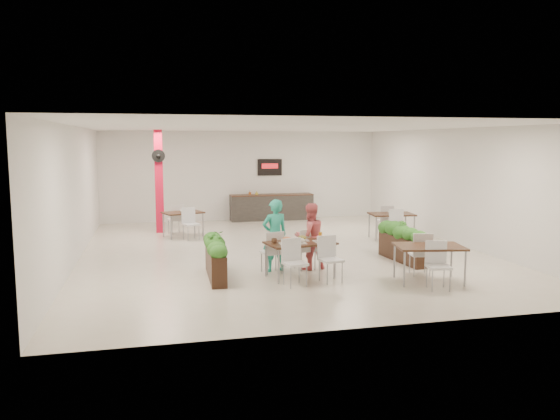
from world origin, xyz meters
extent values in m
plane|color=beige|center=(0.00, 0.00, 0.00)|extent=(12.00, 12.00, 0.00)
cube|color=white|center=(0.00, 6.00, 1.60)|extent=(10.00, 0.10, 3.20)
cube|color=white|center=(0.00, -6.00, 1.60)|extent=(10.00, 0.10, 3.20)
cube|color=white|center=(-5.00, 0.00, 1.60)|extent=(0.10, 12.00, 3.20)
cube|color=white|center=(5.00, 0.00, 1.60)|extent=(0.10, 12.00, 3.20)
cube|color=white|center=(0.00, 0.00, 3.20)|extent=(10.00, 12.00, 0.04)
cube|color=red|center=(-3.00, 3.80, 1.60)|extent=(0.25, 0.25, 3.20)
cylinder|color=black|center=(-3.00, 3.62, 2.40)|extent=(0.40, 0.06, 0.40)
sphere|color=black|center=(-3.00, 3.58, 2.40)|extent=(0.12, 0.12, 0.12)
cube|color=#282624|center=(1.00, 5.65, 0.45)|extent=(3.00, 0.60, 0.90)
cube|color=black|center=(1.00, 5.65, 0.92)|extent=(3.00, 0.62, 0.04)
cube|color=black|center=(1.00, 5.96, 1.90)|extent=(0.90, 0.04, 0.60)
cube|color=red|center=(1.00, 5.93, 1.95)|extent=(0.60, 0.02, 0.18)
imported|color=#984919|center=(0.20, 5.65, 1.04)|extent=(0.09, 0.09, 0.19)
imported|color=gold|center=(0.45, 5.65, 1.02)|extent=(0.13, 0.13, 0.17)
cube|color=black|center=(-0.24, -2.73, 0.73)|extent=(1.52, 1.03, 0.04)
cylinder|color=gray|center=(-0.81, -3.17, 0.35)|extent=(0.04, 0.04, 0.71)
cylinder|color=gray|center=(0.45, -2.95, 0.35)|extent=(0.04, 0.04, 0.71)
cylinder|color=gray|center=(-0.93, -2.50, 0.35)|extent=(0.04, 0.04, 0.71)
cylinder|color=gray|center=(0.33, -2.28, 0.35)|extent=(0.04, 0.04, 0.71)
cube|color=white|center=(-0.74, -2.21, 0.45)|extent=(0.49, 0.49, 0.05)
cube|color=white|center=(-0.70, -2.39, 0.70)|extent=(0.42, 0.11, 0.45)
cylinder|color=gray|center=(-0.60, -2.01, 0.21)|extent=(0.02, 0.02, 0.43)
cylinder|color=gray|center=(-0.94, -2.07, 0.21)|extent=(0.02, 0.02, 0.43)
cylinder|color=gray|center=(-0.54, -2.34, 0.21)|extent=(0.02, 0.02, 0.43)
cylinder|color=gray|center=(-0.88, -2.40, 0.21)|extent=(0.02, 0.02, 0.43)
cube|color=white|center=(0.05, -2.06, 0.45)|extent=(0.49, 0.49, 0.05)
cube|color=white|center=(0.08, -2.25, 0.70)|extent=(0.42, 0.11, 0.45)
cylinder|color=gray|center=(0.19, -1.87, 0.21)|extent=(0.02, 0.02, 0.43)
cylinder|color=gray|center=(-0.15, -1.93, 0.21)|extent=(0.02, 0.02, 0.43)
cylinder|color=gray|center=(0.25, -2.20, 0.21)|extent=(0.02, 0.02, 0.43)
cylinder|color=gray|center=(-0.09, -2.26, 0.21)|extent=(0.02, 0.02, 0.43)
cube|color=white|center=(-0.53, -3.39, 0.45)|extent=(0.49, 0.49, 0.05)
cube|color=white|center=(-0.56, -3.20, 0.70)|extent=(0.42, 0.11, 0.45)
cylinder|color=gray|center=(-0.66, -3.58, 0.21)|extent=(0.02, 0.02, 0.43)
cylinder|color=gray|center=(-0.33, -3.52, 0.21)|extent=(0.02, 0.02, 0.43)
cylinder|color=gray|center=(-0.72, -3.25, 0.21)|extent=(0.02, 0.02, 0.43)
cylinder|color=gray|center=(-0.39, -3.19, 0.21)|extent=(0.02, 0.02, 0.43)
cube|color=white|center=(0.26, -3.25, 0.45)|extent=(0.49, 0.49, 0.05)
cube|color=white|center=(0.23, -3.06, 0.70)|extent=(0.42, 0.11, 0.45)
cylinder|color=gray|center=(0.12, -3.44, 0.21)|extent=(0.02, 0.02, 0.43)
cylinder|color=gray|center=(0.46, -3.38, 0.21)|extent=(0.02, 0.02, 0.43)
cylinder|color=gray|center=(0.06, -3.11, 0.21)|extent=(0.02, 0.02, 0.43)
cylinder|color=gray|center=(0.40, -3.05, 0.21)|extent=(0.02, 0.02, 0.43)
cube|color=white|center=(-0.57, -2.89, 0.76)|extent=(0.35, 0.35, 0.01)
ellipsoid|color=#984B26|center=(-0.57, -2.89, 0.83)|extent=(0.22, 0.22, 0.13)
cube|color=white|center=(-0.16, -2.59, 0.76)|extent=(0.30, 0.30, 0.01)
ellipsoid|color=orange|center=(-0.16, -2.59, 0.82)|extent=(0.18, 0.18, 0.11)
cube|color=white|center=(0.18, -2.77, 0.76)|extent=(0.30, 0.30, 0.01)
ellipsoid|color=#541D10|center=(0.18, -2.77, 0.81)|extent=(0.16, 0.16, 0.10)
cube|color=white|center=(-0.26, -2.91, 0.76)|extent=(0.21, 0.21, 0.01)
ellipsoid|color=white|center=(-0.26, -2.91, 0.80)|extent=(0.12, 0.12, 0.07)
cylinder|color=orange|center=(0.28, -2.48, 0.82)|extent=(0.07, 0.07, 0.15)
imported|color=#503322|center=(-0.80, -2.72, 0.80)|extent=(0.12, 0.12, 0.10)
imported|color=#29B295|center=(-0.64, -2.08, 0.80)|extent=(0.64, 0.48, 1.59)
imported|color=#FC7076|center=(0.16, -2.08, 0.74)|extent=(0.81, 0.68, 1.49)
cube|color=black|center=(-1.98, -2.38, 0.30)|extent=(0.36, 1.84, 0.61)
ellipsoid|color=#1B5B1A|center=(-2.00, -3.14, 0.73)|extent=(0.40, 0.40, 0.32)
ellipsoid|color=#1B5B1A|center=(-1.99, -2.76, 0.73)|extent=(0.40, 0.40, 0.32)
ellipsoid|color=#1B5B1A|center=(-1.98, -2.38, 0.73)|extent=(0.40, 0.40, 0.32)
ellipsoid|color=#1B5B1A|center=(-1.97, -1.99, 0.73)|extent=(0.40, 0.40, 0.32)
ellipsoid|color=#1B5B1A|center=(-1.95, -1.61, 0.73)|extent=(0.40, 0.40, 0.32)
imported|color=#1B5B1A|center=(-1.98, -2.38, 0.81)|extent=(0.36, 0.31, 0.40)
cube|color=black|center=(2.52, -1.82, 0.30)|extent=(0.43, 1.79, 0.59)
ellipsoid|color=#1B5B1A|center=(2.58, -2.55, 0.71)|extent=(0.40, 0.40, 0.32)
ellipsoid|color=#1B5B1A|center=(2.55, -2.19, 0.71)|extent=(0.40, 0.40, 0.32)
ellipsoid|color=#1B5B1A|center=(2.52, -1.82, 0.71)|extent=(0.40, 0.40, 0.32)
ellipsoid|color=#1B5B1A|center=(2.49, -1.45, 0.71)|extent=(0.40, 0.40, 0.32)
ellipsoid|color=#1B5B1A|center=(2.47, -1.09, 0.71)|extent=(0.40, 0.40, 0.32)
imported|color=#1B5B1A|center=(2.52, -1.82, 0.78)|extent=(0.22, 0.22, 0.38)
cube|color=black|center=(-2.34, 2.82, 0.73)|extent=(1.31, 1.07, 0.04)
cylinder|color=gray|center=(-2.71, 2.36, 0.35)|extent=(0.04, 0.04, 0.71)
cylinder|color=gray|center=(-1.76, 2.69, 0.35)|extent=(0.04, 0.04, 0.71)
cylinder|color=gray|center=(-2.92, 2.96, 0.35)|extent=(0.04, 0.04, 0.71)
cylinder|color=gray|center=(-1.97, 3.28, 0.35)|extent=(0.04, 0.04, 0.71)
cube|color=white|center=(-2.53, 3.39, 0.45)|extent=(0.53, 0.53, 0.05)
cube|color=white|center=(-2.47, 3.21, 0.70)|extent=(0.41, 0.17, 0.45)
cylinder|color=gray|center=(-2.43, 3.61, 0.21)|extent=(0.02, 0.02, 0.43)
cylinder|color=gray|center=(-2.75, 3.50, 0.21)|extent=(0.02, 0.02, 0.43)
cylinder|color=gray|center=(-2.32, 3.29, 0.21)|extent=(0.02, 0.02, 0.43)
cylinder|color=gray|center=(-2.64, 3.18, 0.21)|extent=(0.02, 0.02, 0.43)
cube|color=white|center=(-2.15, 2.26, 0.45)|extent=(0.53, 0.53, 0.05)
cube|color=white|center=(-2.21, 2.44, 0.70)|extent=(0.41, 0.17, 0.45)
cylinder|color=gray|center=(-2.25, 2.04, 0.21)|extent=(0.02, 0.02, 0.43)
cylinder|color=gray|center=(-1.93, 2.15, 0.21)|extent=(0.02, 0.02, 0.43)
cylinder|color=gray|center=(-2.36, 2.36, 0.21)|extent=(0.02, 0.02, 0.43)
cylinder|color=gray|center=(-2.04, 2.47, 0.21)|extent=(0.02, 0.02, 0.43)
imported|color=white|center=(-2.34, 2.82, 0.78)|extent=(0.22, 0.22, 0.05)
cube|color=black|center=(3.58, 1.06, 0.73)|extent=(1.33, 0.97, 0.04)
cylinder|color=gray|center=(2.98, 0.77, 0.35)|extent=(0.04, 0.04, 0.71)
cylinder|color=gray|center=(4.10, 0.64, 0.35)|extent=(0.04, 0.04, 0.71)
cylinder|color=gray|center=(3.06, 1.48, 0.35)|extent=(0.04, 0.04, 0.71)
cylinder|color=gray|center=(4.18, 1.35, 0.35)|extent=(0.04, 0.04, 0.71)
cube|color=white|center=(3.64, 1.66, 0.45)|extent=(0.46, 0.46, 0.05)
cube|color=white|center=(3.62, 1.47, 0.70)|extent=(0.42, 0.09, 0.45)
cylinder|color=gray|center=(3.83, 1.81, 0.21)|extent=(0.02, 0.02, 0.43)
cylinder|color=gray|center=(3.49, 1.84, 0.21)|extent=(0.02, 0.02, 0.43)
cylinder|color=gray|center=(3.79, 1.47, 0.21)|extent=(0.02, 0.02, 0.43)
cylinder|color=gray|center=(3.46, 1.51, 0.21)|extent=(0.02, 0.02, 0.43)
cube|color=white|center=(3.51, 0.46, 0.45)|extent=(0.46, 0.46, 0.05)
cube|color=white|center=(3.53, 0.65, 0.70)|extent=(0.42, 0.09, 0.45)
cylinder|color=gray|center=(3.32, 0.31, 0.21)|extent=(0.02, 0.02, 0.43)
cylinder|color=gray|center=(3.66, 0.28, 0.21)|extent=(0.02, 0.02, 0.43)
cylinder|color=gray|center=(3.36, 0.65, 0.21)|extent=(0.02, 0.02, 0.43)
cylinder|color=gray|center=(3.70, 0.61, 0.21)|extent=(0.02, 0.02, 0.43)
imported|color=white|center=(3.58, 1.06, 0.78)|extent=(0.22, 0.22, 0.05)
cube|color=black|center=(2.20, -3.70, 0.73)|extent=(1.48, 1.12, 0.04)
cylinder|color=gray|center=(1.53, -3.96, 0.35)|extent=(0.04, 0.04, 0.71)
cylinder|color=gray|center=(2.72, -4.19, 0.35)|extent=(0.04, 0.04, 0.71)
cylinder|color=gray|center=(1.68, -3.21, 0.35)|extent=(0.04, 0.04, 0.71)
cylinder|color=gray|center=(2.87, -3.44, 0.35)|extent=(0.04, 0.04, 0.71)
cube|color=white|center=(2.31, -3.11, 0.45)|extent=(0.49, 0.49, 0.05)
cube|color=white|center=(2.28, -3.30, 0.70)|extent=(0.42, 0.12, 0.45)
cylinder|color=gray|center=(2.51, -2.98, 0.21)|extent=(0.02, 0.02, 0.43)
cylinder|color=gray|center=(2.18, -2.91, 0.21)|extent=(0.02, 0.02, 0.43)
cylinder|color=gray|center=(2.45, -3.31, 0.21)|extent=(0.02, 0.02, 0.43)
cylinder|color=gray|center=(2.11, -3.25, 0.21)|extent=(0.02, 0.02, 0.43)
cube|color=white|center=(2.08, -4.29, 0.45)|extent=(0.49, 0.49, 0.05)
cube|color=white|center=(2.12, -4.10, 0.70)|extent=(0.42, 0.12, 0.45)
cylinder|color=gray|center=(1.89, -4.43, 0.21)|extent=(0.02, 0.02, 0.43)
cylinder|color=gray|center=(2.22, -4.49, 0.21)|extent=(0.02, 0.02, 0.43)
cylinder|color=gray|center=(1.95, -4.09, 0.21)|extent=(0.02, 0.02, 0.43)
cylinder|color=gray|center=(2.28, -4.16, 0.21)|extent=(0.02, 0.02, 0.43)
camera|label=1|loc=(-3.25, -13.55, 2.84)|focal=35.00mm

